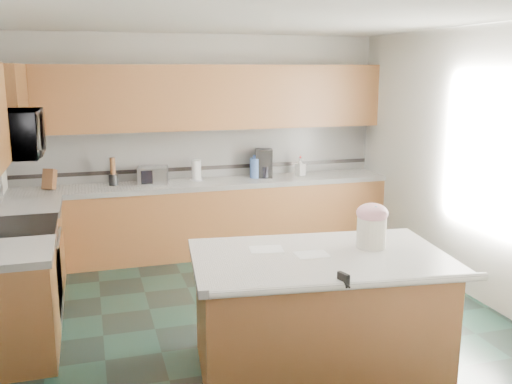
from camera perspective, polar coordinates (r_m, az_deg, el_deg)
name	(u,v)px	position (r m, az deg, el deg)	size (l,w,h in m)	color
floor	(251,317)	(5.48, -0.47, -12.38)	(4.60, 4.60, 0.00)	black
ceiling	(251,18)	(5.00, -0.53, 17.03)	(4.60, 4.60, 0.00)	white
wall_back	(201,144)	(7.30, -5.57, 4.85)	(4.60, 0.04, 2.70)	silver
wall_front	(378,256)	(2.98, 12.06, -6.32)	(4.60, 0.04, 2.70)	silver
wall_right	(473,164)	(6.12, 20.89, 2.67)	(0.04, 4.60, 2.70)	silver
back_base_cab	(207,220)	(7.17, -4.92, -2.78)	(4.60, 0.60, 0.86)	#5A3617
back_countertop	(206,184)	(7.06, -4.99, 0.83)	(4.60, 0.64, 0.06)	white
back_upper_cab	(202,97)	(7.07, -5.37, 9.41)	(4.60, 0.33, 0.78)	#5A3617
back_backsplash	(201,153)	(7.28, -5.50, 3.92)	(4.60, 0.02, 0.63)	silver
back_accent_band	(202,168)	(7.31, -5.46, 2.40)	(4.60, 0.01, 0.05)	black
left_base_cab_rear	(32,251)	(6.38, -21.50, -5.51)	(0.60, 0.82, 0.86)	#5A3617
left_counter_rear	(28,208)	(6.26, -21.83, -1.50)	(0.64, 0.82, 0.06)	white
left_base_cab_front	(16,309)	(4.95, -22.91, -10.77)	(0.60, 0.72, 0.86)	#5A3617
left_counter_front	(10,254)	(4.80, -23.36, -5.68)	(0.64, 0.72, 0.06)	white
left_upper_cab_rear	(6,104)	(6.27, -23.73, 8.09)	(0.33, 1.09, 0.78)	#5A3617
range_body	(25,276)	(5.63, -22.14, -7.80)	(0.60, 0.76, 0.88)	#B7B7BC
range_oven_door	(59,277)	(5.62, -19.14, -8.03)	(0.02, 0.68, 0.55)	black
range_cooktop	(20,227)	(5.50, -22.53, -3.28)	(0.62, 0.78, 0.04)	black
range_handle	(59,237)	(5.50, -19.11, -4.30)	(0.02, 0.02, 0.66)	#B7B7BC
microwave	(12,134)	(5.35, -23.25, 5.35)	(0.73, 0.50, 0.41)	#B7B7BC
island_base	(318,315)	(4.50, 6.24, -12.17)	(1.80, 1.03, 0.86)	#5A3617
island_top	(320,258)	(4.33, 6.39, -6.61)	(1.90, 1.13, 0.06)	white
island_bullnose	(353,285)	(3.85, 9.69, -9.17)	(0.06, 0.06, 1.90)	white
treat_jar	(371,232)	(4.52, 11.47, -3.99)	(0.23, 0.23, 0.24)	white
treat_jar_lid	(372,213)	(4.48, 11.55, -2.08)	(0.25, 0.25, 0.15)	pink
treat_jar_knob	(373,207)	(4.47, 11.58, -1.44)	(0.03, 0.03, 0.08)	tan
treat_jar_knob_end_l	(368,207)	(4.45, 11.11, -1.48)	(0.04, 0.04, 0.04)	tan
treat_jar_knob_end_r	(377,206)	(4.49, 12.04, -1.40)	(0.04, 0.04, 0.04)	tan
soap_bottle_island	(372,226)	(4.51, 11.49, -3.33)	(0.13, 0.13, 0.34)	#26A5BE
paper_sheet_a	(312,254)	(4.31, 5.62, -6.22)	(0.24, 0.18, 0.00)	white
paper_sheet_b	(266,249)	(4.41, 1.04, -5.74)	(0.25, 0.19, 0.00)	white
clamp_body	(343,279)	(3.82, 8.73, -8.63)	(0.03, 0.10, 0.09)	black
clamp_handle	(347,285)	(3.78, 9.10, -9.21)	(0.02, 0.02, 0.07)	black
knife_block	(49,179)	(6.96, -19.96, 1.20)	(0.13, 0.11, 0.23)	#472814
utensil_crock	(113,180)	(6.99, -14.07, 1.20)	(0.11, 0.11, 0.13)	black
utensil_bundle	(113,166)	(6.96, -14.15, 2.54)	(0.06, 0.06, 0.20)	#472814
toaster_oven	(153,175)	(6.99, -10.26, 1.65)	(0.35, 0.24, 0.20)	#B7B7BC
toaster_oven_door	(154,177)	(6.88, -10.16, 1.49)	(0.31, 0.01, 0.16)	black
paper_towel	(196,170)	(7.11, -5.97, 2.18)	(0.11, 0.11, 0.26)	white
paper_towel_base	(197,180)	(7.13, -5.95, 1.23)	(0.17, 0.17, 0.01)	#B7B7BC
water_jug	(256,168)	(7.25, -0.02, 2.43)	(0.15, 0.15, 0.25)	#4668AF
water_jug_neck	(256,157)	(7.23, -0.02, 3.56)	(0.07, 0.07, 0.04)	#4668AF
coffee_maker	(264,163)	(7.29, 0.78, 2.91)	(0.21, 0.23, 0.36)	black
coffee_carafe	(265,172)	(7.26, 0.90, 2.02)	(0.15, 0.15, 0.15)	black
soap_bottle_back	(300,167)	(7.43, 4.45, 2.53)	(0.10, 0.10, 0.23)	white
soap_back_cap	(300,157)	(7.41, 4.47, 3.50)	(0.02, 0.02, 0.03)	red
window_light_proxy	(485,152)	(5.93, 21.93, 3.76)	(0.02, 1.40, 1.10)	white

